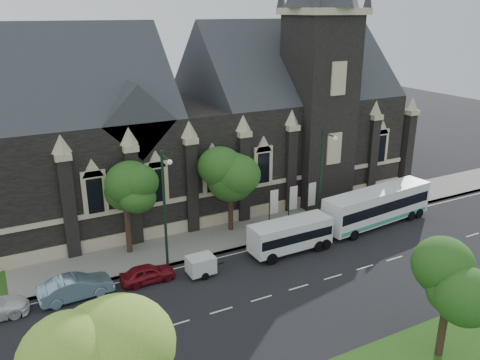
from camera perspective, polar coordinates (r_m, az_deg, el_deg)
ground at (r=33.87m, az=2.51°, el=-13.60°), size 160.00×160.00×0.00m
sidewalk at (r=41.23m, az=-4.19°, el=-7.15°), size 80.00×5.00×0.15m
museum at (r=48.59m, az=-3.32°, el=7.09°), size 40.00×17.70×29.90m
tree_park_near at (r=19.91m, az=-14.95°, el=-18.31°), size 4.42×4.42×8.56m
tree_park_east at (r=29.10m, az=23.17°, el=-10.62°), size 3.40×3.40×6.28m
tree_walk_right at (r=41.36m, az=-0.99°, el=1.58°), size 4.08×4.08×7.80m
tree_walk_left at (r=38.38m, az=-13.07°, el=-0.48°), size 3.91×3.91×7.64m
street_lamp_near at (r=42.12m, az=9.54°, el=0.63°), size 0.36×1.88×9.00m
street_lamp_mid at (r=35.82m, az=-8.69°, el=-2.70°), size 0.36×1.88×9.00m
banner_flag_left at (r=42.54m, az=3.78°, el=-2.87°), size 0.90×0.10×4.00m
banner_flag_center at (r=43.55m, az=6.03°, el=-2.40°), size 0.90×0.10×4.00m
banner_flag_right at (r=44.63m, az=8.17°, el=-1.95°), size 0.90×0.10×4.00m
tour_coach at (r=45.39m, az=15.66°, el=-2.92°), size 11.49×3.56×3.30m
shuttle_bus at (r=39.22m, az=5.92°, el=-6.29°), size 6.83×2.48×2.63m
box_trailer at (r=36.14m, az=-4.58°, el=-9.79°), size 2.82×1.66×1.50m
sedan at (r=35.28m, az=-18.54°, el=-11.72°), size 4.91×1.92×1.59m
car_far_red at (r=35.95m, az=-10.70°, el=-10.61°), size 3.89×1.58×1.33m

